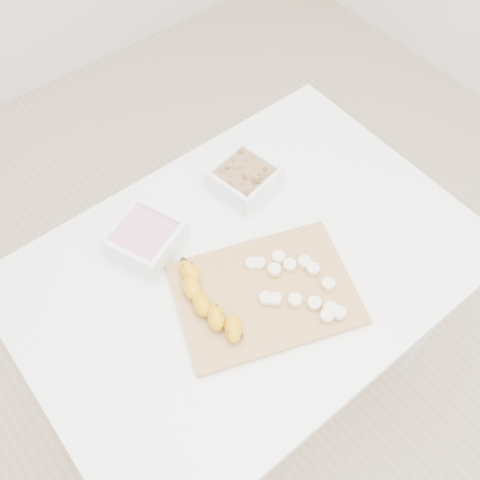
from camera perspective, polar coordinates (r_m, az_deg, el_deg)
ground at (r=1.86m, az=0.60°, el=-14.47°), size 3.50×3.50×0.00m
table at (r=1.26m, az=0.86°, el=-4.80°), size 1.00×0.70×0.75m
bowl_yogurt at (r=1.19m, az=-9.99°, el=0.17°), size 0.18×0.18×0.06m
bowl_granola at (r=1.27m, az=0.48°, el=6.56°), size 0.15×0.15×0.06m
cutting_board at (r=1.13m, az=2.68°, el=-5.68°), size 0.44×0.37×0.01m
banana at (r=1.09m, az=-3.29°, el=-6.70°), size 0.10×0.22×0.04m
banana_slices at (r=1.13m, az=5.98°, el=-4.71°), size 0.15×0.23×0.02m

